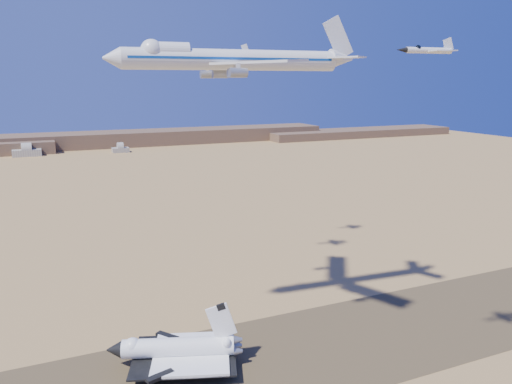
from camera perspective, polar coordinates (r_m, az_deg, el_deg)
name	(u,v)px	position (r m, az deg, el deg)	size (l,w,h in m)	color
ground	(240,367)	(152.98, -1.80, -19.34)	(1200.00, 1200.00, 0.00)	#AB8C4C
runway	(240,367)	(152.96, -1.80, -19.33)	(600.00, 50.00, 0.06)	brown
ridgeline	(134,140)	(661.98, -13.78, 5.77)	(960.00, 90.00, 18.00)	brown
hangars	(23,153)	(604.20, -25.10, 4.08)	(200.50, 29.50, 30.00)	#A6A393
shuttle	(177,349)	(152.57, -8.99, -17.35)	(39.39, 31.86, 19.17)	white
carrier_747	(226,60)	(151.71, -3.44, 14.87)	(77.11, 59.54, 19.20)	silver
crew_a	(207,372)	(149.49, -5.60, -19.80)	(0.66, 0.43, 1.81)	#BE480B
crew_b	(215,364)	(152.73, -4.71, -19.00)	(0.91, 0.53, 1.88)	#BE480B
crew_c	(207,371)	(149.94, -5.66, -19.70)	(1.03, 0.53, 1.76)	#BE480B
chase_jet_a	(428,50)	(124.23, 19.02, 15.07)	(14.97, 8.20, 3.73)	silver
chase_jet_e	(230,52)	(199.83, -3.02, 15.69)	(16.33, 9.19, 4.10)	silver
chase_jet_f	(270,63)	(229.24, 1.56, 14.52)	(14.95, 8.29, 3.74)	silver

